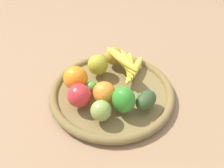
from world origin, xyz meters
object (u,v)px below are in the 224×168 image
object	(u,v)px
apple_0	(79,96)
avocado	(146,100)
apple_2	(98,65)
bell_pepper	(124,100)
orange_0	(104,93)
lime_0	(91,87)
apple_3	(101,111)
apple_1	(114,56)
orange_1	(76,78)
banana_bunch	(127,64)

from	to	relation	value
apple_0	avocado	world-z (taller)	apple_0
apple_2	bell_pepper	world-z (taller)	bell_pepper
orange_0	avocado	world-z (taller)	orange_0
apple_0	lime_0	size ratio (longest dim) A/B	1.83
lime_0	apple_0	bearing A→B (deg)	-138.95
lime_0	orange_0	bearing A→B (deg)	-64.07
bell_pepper	avocado	distance (m)	0.07
apple_3	apple_1	size ratio (longest dim) A/B	0.94
orange_1	apple_0	world-z (taller)	orange_1
apple_2	apple_0	world-z (taller)	same
banana_bunch	avocado	world-z (taller)	banana_bunch
apple_1	apple_0	bearing A→B (deg)	-135.59
apple_2	apple_0	size ratio (longest dim) A/B	0.99
avocado	bell_pepper	bearing A→B (deg)	170.67
orange_1	banana_bunch	bearing A→B (deg)	5.02
apple_0	orange_0	bearing A→B (deg)	-9.95
banana_bunch	bell_pepper	world-z (taller)	bell_pepper
bell_pepper	apple_1	distance (m)	0.25
apple_3	avocado	bearing A→B (deg)	-1.05
orange_1	apple_0	bearing A→B (deg)	-95.15
apple_2	lime_0	size ratio (longest dim) A/B	1.81
apple_2	apple_0	distance (m)	0.17
orange_1	bell_pepper	size ratio (longest dim) A/B	0.95
apple_3	apple_0	distance (m)	0.09
banana_bunch	bell_pepper	size ratio (longest dim) A/B	2.06
apple_2	orange_0	world-z (taller)	apple_2
apple_2	avocado	bearing A→B (deg)	-66.87
bell_pepper	avocado	xyz separation A→B (m)	(0.07, -0.01, -0.02)
orange_0	lime_0	xyz separation A→B (m)	(-0.03, 0.06, -0.02)
banana_bunch	apple_2	xyz separation A→B (m)	(-0.10, 0.04, -0.00)
lime_0	apple_1	distance (m)	0.18
bell_pepper	apple_0	world-z (taller)	bell_pepper
orange_0	lime_0	world-z (taller)	orange_0
apple_0	apple_1	size ratio (longest dim) A/B	1.12
lime_0	avocado	world-z (taller)	avocado
apple_0	apple_1	world-z (taller)	apple_0
orange_1	apple_1	distance (m)	0.19
lime_0	apple_2	bearing A→B (deg)	60.67
orange_1	apple_0	xyz separation A→B (m)	(-0.01, -0.08, -0.00)
apple_2	lime_0	world-z (taller)	apple_2
apple_0	lime_0	world-z (taller)	apple_0
orange_0	bell_pepper	bearing A→B (deg)	-49.77
apple_3	apple_1	distance (m)	0.29
bell_pepper	avocado	bearing A→B (deg)	59.46
apple_2	lime_0	bearing A→B (deg)	-119.33
avocado	orange_1	bearing A→B (deg)	138.92
banana_bunch	orange_0	size ratio (longest dim) A/B	2.43
apple_3	apple_0	world-z (taller)	apple_0
banana_bunch	bell_pepper	bearing A→B (deg)	-115.29
banana_bunch	apple_3	world-z (taller)	banana_bunch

